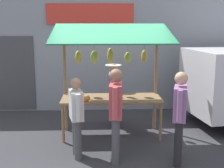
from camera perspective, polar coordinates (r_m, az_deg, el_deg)
name	(u,v)px	position (r m, az deg, el deg)	size (l,w,h in m)	color
ground_plane	(111,135)	(7.10, -0.11, -9.46)	(40.00, 40.00, 0.00)	#38383D
street_backdrop	(106,52)	(8.86, -1.16, 6.04)	(9.00, 0.30, 3.40)	#8C939E
market_stall	(111,68)	(6.73, -0.26, 3.08)	(2.50, 1.46, 2.50)	olive
vendor_with_sunhat	(113,90)	(7.56, 0.24, -1.03)	(0.40, 0.67, 1.54)	navy
shopper_with_ponytail	(116,108)	(5.54, 0.72, -4.52)	(0.27, 0.72, 1.72)	#4C4C51
shopper_in_striped_shirt	(180,111)	(5.58, 12.46, -4.94)	(0.35, 0.69, 1.69)	#232328
shopper_in_grey_tee	(76,113)	(5.78, -6.64, -5.34)	(0.31, 0.65, 1.53)	#4C4C51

